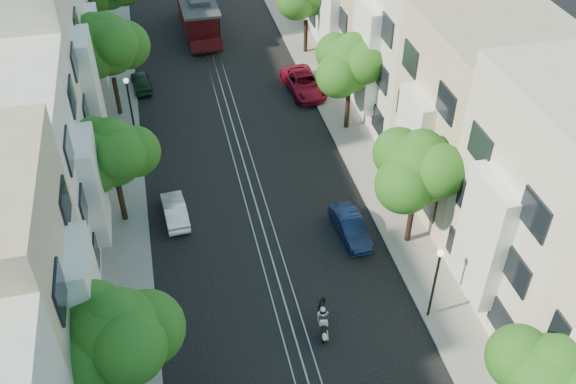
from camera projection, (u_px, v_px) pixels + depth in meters
ground at (220, 81)px, 46.87m from camera, size 200.00×200.00×0.00m
sidewalk_east at (316, 70)px, 48.09m from camera, size 2.50×80.00×0.12m
sidewalk_west at (119, 92)px, 45.58m from camera, size 2.50×80.00×0.12m
rail_left at (212, 82)px, 46.77m from camera, size 0.06×80.00×0.02m
rail_slot at (220, 81)px, 46.87m from camera, size 0.06×80.00×0.02m
rail_right at (227, 80)px, 46.96m from camera, size 0.06×80.00×0.02m
lane_line at (220, 81)px, 46.87m from camera, size 0.08×80.00×0.01m
townhouses_west at (33, 33)px, 41.54m from camera, size 7.75×72.00×11.76m
tree_e_a at (551, 384)px, 21.93m from camera, size 4.72×3.87×6.27m
tree_e_b at (420, 170)px, 30.77m from camera, size 4.93×4.08×6.68m
tree_e_c at (351, 65)px, 39.16m from camera, size 4.84×3.99×6.52m
tree_w_a at (117, 339)px, 23.01m from camera, size 4.93×4.08×6.68m
tree_w_b at (113, 155)px, 32.27m from camera, size 4.72×3.87×6.27m
tree_w_c at (108, 46)px, 40.15m from camera, size 5.13×4.28×7.09m
lamp_east at (436, 274)px, 28.05m from camera, size 0.32×0.32×4.16m
lamp_west at (129, 99)px, 39.46m from camera, size 0.32×0.32×4.16m
sportbike_rider at (323, 320)px, 28.71m from camera, size 0.70×1.94×1.37m
cable_car at (198, 11)px, 51.74m from camera, size 2.86×8.63×3.29m
parked_car_e_mid at (350, 227)px, 33.75m from camera, size 1.54×3.72×1.20m
parked_car_e_far at (304, 83)px, 45.28m from camera, size 2.70×5.06×1.35m
parked_car_w_mid at (175, 210)px, 34.82m from camera, size 1.41×3.46×1.12m
parked_car_w_far at (141, 82)px, 45.69m from camera, size 1.62×3.32×1.09m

